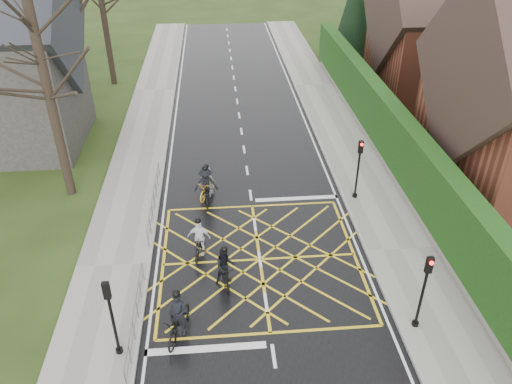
{
  "coord_description": "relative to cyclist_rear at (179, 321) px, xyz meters",
  "views": [
    {
      "loc": [
        -1.54,
        -16.03,
        13.47
      ],
      "look_at": [
        0.12,
        3.22,
        1.3
      ],
      "focal_mm": 35.0,
      "sensor_mm": 36.0,
      "label": 1
    }
  ],
  "objects": [
    {
      "name": "house_far",
      "position": [
        17.89,
        21.76,
        3.72
      ],
      "size": [
        9.8,
        8.8,
        10.3
      ],
      "color": "brown",
      "rests_on": "ground"
    },
    {
      "name": "railing_south",
      "position": [
        -1.51,
        0.26,
        0.14
      ],
      "size": [
        0.05,
        5.04,
        1.03
      ],
      "color": "slate",
      "rests_on": "ground"
    },
    {
      "name": "cyclist_rear",
      "position": [
        0.0,
        0.0,
        0.0
      ],
      "size": [
        1.27,
        2.15,
        1.97
      ],
      "rotation": [
        0.0,
        0.0,
        -0.3
      ],
      "color": "black",
      "rests_on": "ground"
    },
    {
      "name": "road",
      "position": [
        3.14,
        3.76,
        -0.64
      ],
      "size": [
        9.0,
        80.0,
        0.01
      ],
      "primitive_type": "cube",
      "color": "black",
      "rests_on": "ground"
    },
    {
      "name": "sidewalk_right",
      "position": [
        9.14,
        3.76,
        -0.57
      ],
      "size": [
        3.0,
        80.0,
        0.15
      ],
      "primitive_type": "cube",
      "color": "gray",
      "rests_on": "ground"
    },
    {
      "name": "cyclist_mid",
      "position": [
        0.95,
        8.46,
        0.07
      ],
      "size": [
        1.18,
        2.03,
        1.93
      ],
      "rotation": [
        0.0,
        0.0,
        0.06
      ],
      "color": "black",
      "rests_on": "ground"
    },
    {
      "name": "traffic_light_se",
      "position": [
        8.24,
        -0.44,
        1.02
      ],
      "size": [
        0.24,
        0.31,
        3.21
      ],
      "rotation": [
        0.0,
        0.0,
        3.14
      ],
      "color": "black",
      "rests_on": "ground"
    },
    {
      "name": "railing_north",
      "position": [
        -1.51,
        7.76,
        0.15
      ],
      "size": [
        0.05,
        6.04,
        1.03
      ],
      "color": "slate",
      "rests_on": "ground"
    },
    {
      "name": "sidewalk_left",
      "position": [
        -2.86,
        3.76,
        -0.57
      ],
      "size": [
        3.0,
        80.0,
        0.15
      ],
      "primitive_type": "cube",
      "color": "gray",
      "rests_on": "ground"
    },
    {
      "name": "ground",
      "position": [
        3.14,
        3.76,
        -0.64
      ],
      "size": [
        120.0,
        120.0,
        0.0
      ],
      "primitive_type": "plane",
      "color": "#202F0F",
      "rests_on": "ground"
    },
    {
      "name": "cyclist_lead",
      "position": [
        1.0,
        8.92,
        -0.03
      ],
      "size": [
        1.24,
        1.91,
        1.75
      ],
      "rotation": [
        0.0,
        0.0,
        -0.38
      ],
      "color": "gold",
      "rests_on": "ground"
    },
    {
      "name": "conifer",
      "position": [
        13.89,
        29.76,
        4.35
      ],
      "size": [
        4.6,
        4.6,
        10.0
      ],
      "color": "black",
      "rests_on": "ground"
    },
    {
      "name": "cyclist_front",
      "position": [
        0.65,
        4.34,
        0.03
      ],
      "size": [
        1.03,
        1.87,
        1.81
      ],
      "rotation": [
        0.0,
        0.0,
        -0.18
      ],
      "color": "black",
      "rests_on": "ground"
    },
    {
      "name": "traffic_light_sw",
      "position": [
        -1.96,
        -0.73,
        1.02
      ],
      "size": [
        0.24,
        0.31,
        3.21
      ],
      "color": "black",
      "rests_on": "ground"
    },
    {
      "name": "stone_wall",
      "position": [
        10.89,
        9.76,
        -0.29
      ],
      "size": [
        0.5,
        38.0,
        0.7
      ],
      "primitive_type": "cube",
      "color": "slate",
      "rests_on": "ground"
    },
    {
      "name": "hedge",
      "position": [
        10.89,
        9.76,
        1.46
      ],
      "size": [
        0.9,
        38.0,
        2.8
      ],
      "primitive_type": "cube",
      "color": "#0E360F",
      "rests_on": "stone_wall"
    },
    {
      "name": "cyclist_back",
      "position": [
        1.67,
        2.45,
        0.03
      ],
      "size": [
        0.87,
        1.83,
        1.78
      ],
      "rotation": [
        0.0,
        0.0,
        0.14
      ],
      "color": "black",
      "rests_on": "ground"
    },
    {
      "name": "traffic_light_ne",
      "position": [
        8.24,
        7.96,
        1.02
      ],
      "size": [
        0.24,
        0.31,
        3.21
      ],
      "rotation": [
        0.0,
        0.0,
        3.14
      ],
      "color": "black",
      "rests_on": "ground"
    },
    {
      "name": "tree_near",
      "position": [
        -5.86,
        9.76,
        7.27
      ],
      "size": [
        9.24,
        9.24,
        11.44
      ],
      "color": "black",
      "rests_on": "ground"
    }
  ]
}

